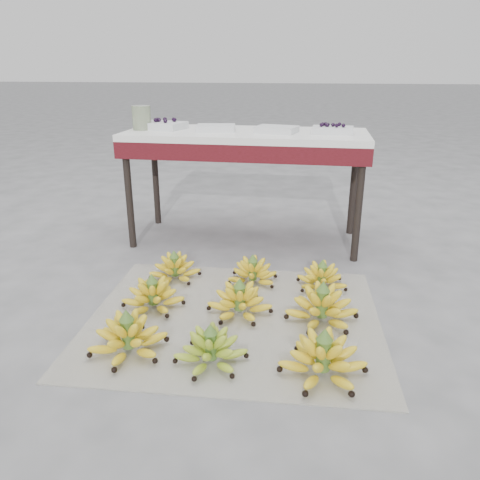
% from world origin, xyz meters
% --- Properties ---
extents(ground, '(60.00, 60.00, 0.00)m').
position_xyz_m(ground, '(0.00, 0.00, 0.00)').
color(ground, '#5B5B5D').
rests_on(ground, ground).
extents(newspaper_mat, '(1.30, 1.11, 0.01)m').
position_xyz_m(newspaper_mat, '(0.03, -0.06, 0.00)').
color(newspaper_mat, white).
rests_on(newspaper_mat, ground).
extents(bunch_front_left, '(0.35, 0.35, 0.18)m').
position_xyz_m(bunch_front_left, '(-0.32, -0.38, 0.07)').
color(bunch_front_left, yellow).
rests_on(bunch_front_left, newspaper_mat).
extents(bunch_front_center, '(0.31, 0.31, 0.16)m').
position_xyz_m(bunch_front_center, '(0.01, -0.40, 0.06)').
color(bunch_front_center, '#83AC24').
rests_on(bunch_front_center, newspaper_mat).
extents(bunch_front_right, '(0.36, 0.36, 0.19)m').
position_xyz_m(bunch_front_right, '(0.41, -0.41, 0.07)').
color(bunch_front_right, yellow).
rests_on(bunch_front_right, newspaper_mat).
extents(bunch_mid_left, '(0.32, 0.32, 0.17)m').
position_xyz_m(bunch_mid_left, '(-0.34, -0.03, 0.06)').
color(bunch_mid_left, yellow).
rests_on(bunch_mid_left, newspaper_mat).
extents(bunch_mid_center, '(0.36, 0.36, 0.17)m').
position_xyz_m(bunch_mid_center, '(0.05, -0.02, 0.06)').
color(bunch_mid_center, yellow).
rests_on(bunch_mid_center, newspaper_mat).
extents(bunch_mid_right, '(0.37, 0.37, 0.19)m').
position_xyz_m(bunch_mid_right, '(0.41, -0.03, 0.07)').
color(bunch_mid_right, yellow).
rests_on(bunch_mid_right, newspaper_mat).
extents(bunch_back_left, '(0.26, 0.26, 0.16)m').
position_xyz_m(bunch_back_left, '(-0.34, 0.28, 0.06)').
color(bunch_back_left, yellow).
rests_on(bunch_back_left, newspaper_mat).
extents(bunch_back_center, '(0.30, 0.30, 0.16)m').
position_xyz_m(bunch_back_center, '(0.06, 0.30, 0.06)').
color(bunch_back_center, yellow).
rests_on(bunch_back_center, newspaper_mat).
extents(bunch_back_right, '(0.30, 0.30, 0.15)m').
position_xyz_m(bunch_back_right, '(0.41, 0.30, 0.06)').
color(bunch_back_right, yellow).
rests_on(bunch_back_right, newspaper_mat).
extents(vendor_table, '(1.41, 0.56, 0.68)m').
position_xyz_m(vendor_table, '(-0.07, 0.93, 0.60)').
color(vendor_table, black).
rests_on(vendor_table, ground).
extents(tray_far_left, '(0.30, 0.24, 0.07)m').
position_xyz_m(tray_far_left, '(-0.59, 0.95, 0.70)').
color(tray_far_left, silver).
rests_on(tray_far_left, vendor_table).
extents(tray_left, '(0.24, 0.19, 0.04)m').
position_xyz_m(tray_left, '(-0.25, 0.91, 0.69)').
color(tray_left, silver).
rests_on(tray_left, vendor_table).
extents(tray_right, '(0.26, 0.21, 0.04)m').
position_xyz_m(tray_right, '(0.11, 0.90, 0.69)').
color(tray_right, silver).
rests_on(tray_right, vendor_table).
extents(tray_far_right, '(0.24, 0.18, 0.06)m').
position_xyz_m(tray_far_right, '(0.43, 0.92, 0.70)').
color(tray_far_right, silver).
rests_on(tray_far_right, vendor_table).
extents(glass_jar, '(0.14, 0.14, 0.14)m').
position_xyz_m(glass_jar, '(-0.70, 0.90, 0.75)').
color(glass_jar, beige).
rests_on(glass_jar, vendor_table).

